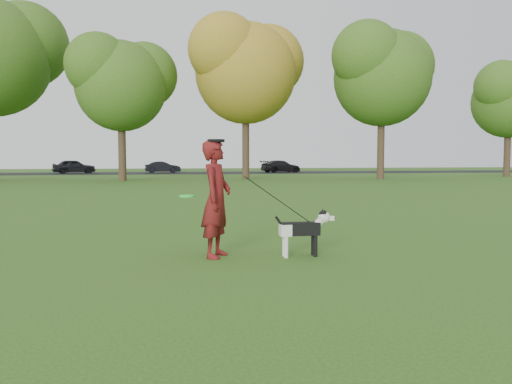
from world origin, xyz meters
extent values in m
plane|color=#285116|center=(0.00, 0.00, 0.00)|extent=(120.00, 120.00, 0.00)
cube|color=black|center=(0.00, 40.00, 0.01)|extent=(120.00, 7.00, 0.02)
imported|color=#5F0D19|center=(-0.43, 0.47, 0.86)|extent=(0.63, 0.74, 1.73)
cube|color=black|center=(0.79, 0.29, 0.41)|extent=(0.58, 0.18, 0.19)
cube|color=silver|center=(0.57, 0.29, 0.40)|extent=(0.16, 0.18, 0.17)
cylinder|color=silver|center=(0.57, 0.23, 0.16)|extent=(0.06, 0.06, 0.32)
cylinder|color=silver|center=(0.57, 0.35, 0.16)|extent=(0.06, 0.06, 0.32)
cylinder|color=black|center=(1.01, 0.23, 0.16)|extent=(0.06, 0.06, 0.32)
cylinder|color=black|center=(1.01, 0.35, 0.16)|extent=(0.06, 0.06, 0.32)
cylinder|color=silver|center=(1.05, 0.29, 0.46)|extent=(0.19, 0.12, 0.21)
sphere|color=silver|center=(1.16, 0.29, 0.58)|extent=(0.18, 0.18, 0.18)
sphere|color=black|center=(1.15, 0.29, 0.62)|extent=(0.14, 0.14, 0.14)
cube|color=silver|center=(1.26, 0.29, 0.56)|extent=(0.12, 0.07, 0.06)
sphere|color=black|center=(1.32, 0.29, 0.56)|extent=(0.04, 0.04, 0.04)
cone|color=black|center=(1.15, 0.24, 0.67)|extent=(0.06, 0.06, 0.07)
cone|color=black|center=(1.15, 0.34, 0.67)|extent=(0.06, 0.06, 0.07)
cylinder|color=black|center=(0.51, 0.29, 0.48)|extent=(0.20, 0.04, 0.27)
cylinder|color=black|center=(0.99, 0.29, 0.47)|extent=(0.13, 0.13, 0.02)
imported|color=black|center=(-9.49, 40.00, 0.65)|extent=(3.95, 2.63, 1.25)
imported|color=black|center=(-1.70, 40.00, 0.55)|extent=(3.33, 1.47, 1.06)
imported|color=black|center=(9.49, 40.00, 0.59)|extent=(4.26, 2.73, 1.15)
cylinder|color=#1FF63C|center=(-0.86, 0.42, 0.92)|extent=(0.23, 0.23, 0.02)
cylinder|color=black|center=(-0.43, 0.47, 1.72)|extent=(0.25, 0.25, 0.04)
cylinder|color=#38281C|center=(-4.00, 25.50, 2.10)|extent=(0.48, 0.48, 4.20)
sphere|color=#426B1E|center=(-4.00, 25.50, 6.44)|extent=(5.60, 5.60, 5.60)
cylinder|color=#38281C|center=(4.00, 26.50, 2.52)|extent=(0.48, 0.48, 5.04)
sphere|color=#A58426|center=(4.00, 26.50, 7.73)|extent=(6.72, 6.72, 6.72)
cylinder|color=#38281C|center=(13.00, 25.00, 2.42)|extent=(0.48, 0.48, 4.83)
sphere|color=#426B1E|center=(13.00, 25.00, 7.41)|extent=(6.44, 6.44, 6.44)
cylinder|color=#38281C|center=(24.00, 27.00, 1.99)|extent=(0.48, 0.48, 3.99)
sphere|color=#426B1E|center=(24.00, 27.00, 6.12)|extent=(5.32, 5.32, 5.32)
camera|label=1|loc=(-1.11, -6.82, 1.48)|focal=35.00mm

